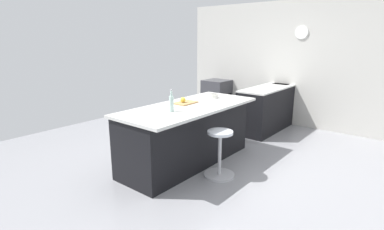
{
  "coord_description": "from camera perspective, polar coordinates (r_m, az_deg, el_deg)",
  "views": [
    {
      "loc": [
        3.77,
        2.58,
        1.91
      ],
      "look_at": [
        0.38,
        -0.2,
        0.79
      ],
      "focal_mm": 27.9,
      "sensor_mm": 36.0,
      "label": 1
    }
  ],
  "objects": [
    {
      "name": "water_bottle",
      "position": [
        4.12,
        -3.94,
        2.28
      ],
      "size": [
        0.06,
        0.06,
        0.31
      ],
      "color": "silver",
      "rests_on": "kitchen_island"
    },
    {
      "name": "kitchen_island",
      "position": [
        4.67,
        -0.93,
        -3.62
      ],
      "size": [
        2.34,
        1.0,
        0.93
      ],
      "color": "black",
      "rests_on": "ground_plane"
    },
    {
      "name": "fruit_bowl",
      "position": [
        5.12,
        4.07,
        3.72
      ],
      "size": [
        0.18,
        0.18,
        0.07
      ],
      "color": "silver",
      "rests_on": "kitchen_island"
    },
    {
      "name": "cutting_board",
      "position": [
        4.67,
        -1.26,
        2.35
      ],
      "size": [
        0.36,
        0.24,
        0.02
      ],
      "primitive_type": "cube",
      "color": "tan",
      "rests_on": "kitchen_island"
    },
    {
      "name": "oven_range",
      "position": [
        7.75,
        4.73,
        3.4
      ],
      "size": [
        0.6,
        0.61,
        0.89
      ],
      "color": "#38383D",
      "rests_on": "ground_plane"
    },
    {
      "name": "ground_plane",
      "position": [
        4.95,
        4.6,
        -8.41
      ],
      "size": [
        7.41,
        7.41,
        0.0
      ],
      "primitive_type": "plane",
      "color": "gray"
    },
    {
      "name": "stool_by_window",
      "position": [
        4.27,
        5.3,
        -7.65
      ],
      "size": [
        0.44,
        0.44,
        0.67
      ],
      "color": "#B7B7BC",
      "rests_on": "ground_plane"
    },
    {
      "name": "apple_yellow",
      "position": [
        4.64,
        -1.74,
        2.92
      ],
      "size": [
        0.08,
        0.08,
        0.08
      ],
      "primitive_type": "sphere",
      "color": "gold",
      "rests_on": "cutting_board"
    },
    {
      "name": "sink_cabinet",
      "position": [
        6.98,
        15.72,
        1.86
      ],
      "size": [
        2.53,
        0.6,
        1.2
      ],
      "color": "black",
      "rests_on": "ground_plane"
    },
    {
      "name": "interior_partition_left",
      "position": [
        7.13,
        18.2,
        9.24
      ],
      "size": [
        0.15,
        5.21,
        2.73
      ],
      "color": "beige",
      "rests_on": "ground_plane"
    }
  ]
}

